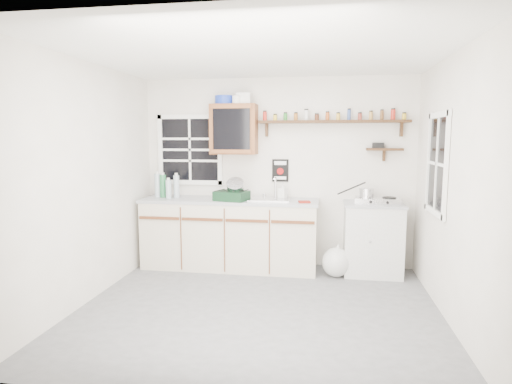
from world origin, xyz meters
TOP-DOWN VIEW (x-y plane):
  - room at (0.00, 0.00)m, footprint 3.64×3.24m
  - main_cabinet at (-0.58, 1.30)m, footprint 2.31×0.63m
  - right_cabinet at (1.25, 1.32)m, footprint 0.73×0.57m
  - sink at (-0.05, 1.30)m, footprint 0.52×0.44m
  - upper_cabinet at (-0.55, 1.44)m, footprint 0.60×0.32m
  - upper_cabinet_clutter at (-0.57, 1.44)m, footprint 0.47×0.24m
  - spice_shelf at (0.73, 1.51)m, footprint 1.91×0.18m
  - secondary_shelf at (1.36, 1.52)m, footprint 0.45×0.16m
  - warning_sign at (0.05, 1.59)m, footprint 0.22×0.02m
  - window_back at (-1.20, 1.59)m, footprint 0.93×0.03m
  - window_right at (1.79, 0.55)m, footprint 0.03×0.78m
  - water_bottles at (-1.46, 1.30)m, footprint 0.35×0.16m
  - dish_rack at (-0.51, 1.18)m, footprint 0.46×0.39m
  - soap_bottle at (0.10, 1.43)m, footprint 0.13×0.13m
  - rag at (0.40, 1.14)m, footprint 0.16×0.14m
  - hotplate at (1.29, 1.31)m, footprint 0.57×0.33m
  - saucepan at (1.15, 1.31)m, footprint 0.44×0.20m
  - trash_bag at (0.80, 1.13)m, footprint 0.38×0.35m

SIDE VIEW (x-z plane):
  - trash_bag at x=0.80m, z-range -0.03..0.41m
  - right_cabinet at x=1.25m, z-range 0.00..0.91m
  - main_cabinet at x=-0.58m, z-range 0.00..0.92m
  - rag at x=0.40m, z-range 0.92..0.94m
  - sink at x=-0.05m, z-range 0.79..1.08m
  - hotplate at x=1.29m, z-range 0.91..0.99m
  - dish_rack at x=-0.51m, z-range 0.87..1.17m
  - soap_bottle at x=0.10m, z-range 0.92..1.13m
  - saucepan at x=1.15m, z-range 0.94..1.13m
  - water_bottles at x=-1.46m, z-range 0.90..1.25m
  - room at x=0.00m, z-range -0.02..2.52m
  - warning_sign at x=0.05m, z-range 1.13..1.43m
  - window_right at x=1.79m, z-range 0.91..1.99m
  - window_back at x=-1.20m, z-range 1.06..2.04m
  - secondary_shelf at x=1.36m, z-range 1.46..1.69m
  - upper_cabinet at x=-0.55m, z-range 1.50..2.15m
  - spice_shelf at x=0.73m, z-range 1.75..2.11m
  - upper_cabinet_clutter at x=-0.57m, z-range 2.14..2.28m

